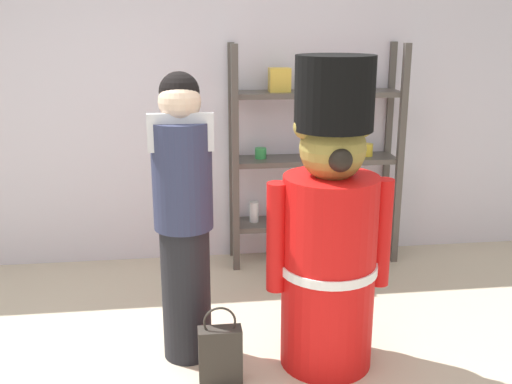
% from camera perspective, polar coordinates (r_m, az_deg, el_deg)
% --- Properties ---
extents(back_wall, '(6.40, 0.12, 2.60)m').
position_cam_1_polar(back_wall, '(4.72, -5.65, 8.95)').
color(back_wall, silver).
rests_on(back_wall, ground_plane).
extents(merchandise_shelf, '(1.33, 0.35, 1.73)m').
position_cam_1_polar(merchandise_shelf, '(4.69, 5.56, 3.46)').
color(merchandise_shelf, '#4C4742').
rests_on(merchandise_shelf, ground_plane).
extents(teddy_bear_guard, '(0.69, 0.53, 1.72)m').
position_cam_1_polar(teddy_bear_guard, '(3.24, 7.08, -3.93)').
color(teddy_bear_guard, red).
rests_on(teddy_bear_guard, ground_plane).
extents(person_shopper, '(0.34, 0.33, 1.63)m').
position_cam_1_polar(person_shopper, '(3.28, -6.97, -2.12)').
color(person_shopper, black).
rests_on(person_shopper, ground_plane).
extents(shopping_bag, '(0.23, 0.10, 0.44)m').
position_cam_1_polar(shopping_bag, '(3.30, -3.45, -15.23)').
color(shopping_bag, '#332D28').
rests_on(shopping_bag, ground_plane).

